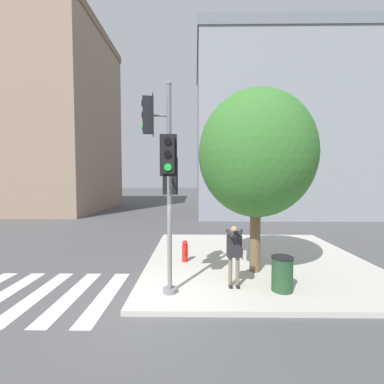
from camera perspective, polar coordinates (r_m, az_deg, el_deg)
ground_plane at (r=7.06m, az=-10.08°, el=-23.68°), size 160.00×160.00×0.00m
sidewalk_corner at (r=10.43m, az=13.80°, el=-14.34°), size 8.00×8.00×0.14m
crosswalk_stripes at (r=9.09m, az=-36.43°, el=-17.95°), size 6.09×3.17×0.01m
traffic_signal_pole at (r=6.70m, az=-6.12°, el=5.89°), size 0.92×1.38×5.52m
person_photographer at (r=7.43m, az=9.47°, el=-12.73°), size 0.58×0.54×1.71m
street_tree at (r=8.55m, az=14.07°, el=8.14°), size 3.69×3.69×5.85m
fire_hydrant at (r=9.59m, az=-1.59°, el=-12.98°), size 0.21×0.27×0.78m
trash_bin at (r=7.65m, az=19.40°, el=-16.74°), size 0.58×0.58×0.93m
building_left at (r=30.58m, az=-29.96°, el=13.70°), size 12.10×12.67×18.04m
building_right at (r=25.99m, az=17.88°, el=12.31°), size 14.68×11.78×14.81m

